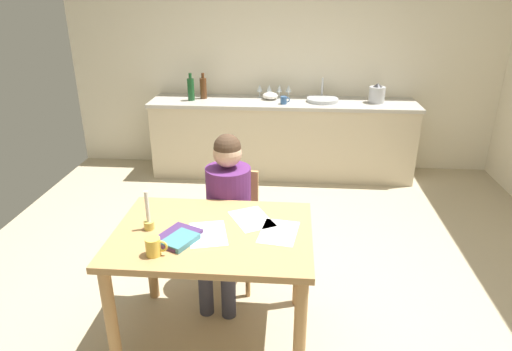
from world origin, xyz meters
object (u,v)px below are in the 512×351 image
Objects in this scene: book_cookery at (177,237)px; sink_unit at (322,100)px; wine_glass_back_left at (269,89)px; bottle_oil at (191,89)px; mixing_bowl at (270,96)px; wine_glass_near_sink at (289,89)px; wine_glass_by_kettle at (279,89)px; person_seated at (226,207)px; stovetop_kettle at (377,94)px; teacup_on_counter at (284,100)px; bottle_vinegar at (203,88)px; wine_glass_back_right at (260,88)px; chair_at_table at (232,222)px; coffee_mug at (154,247)px; candlestick at (148,219)px; book_magazine at (180,240)px; dining_table at (213,249)px.

book_cookery is 0.72× the size of sink_unit.
wine_glass_back_left reaches higher than book_cookery.
wine_glass_back_left is (0.89, 0.21, -0.02)m from bottle_oil.
wine_glass_near_sink is at bearing 21.61° from mixing_bowl.
wine_glass_by_kettle is 1.00× the size of wine_glass_back_left.
wine_glass_by_kettle is at bearing 163.78° from sink_unit.
person_seated is 5.43× the size of stovetop_kettle.
teacup_on_counter is (1.08, -0.09, -0.09)m from bottle_oil.
wine_glass_back_left is (-0.12, 0.00, 0.00)m from wine_glass_by_kettle.
bottle_vinegar is 2.81× the size of teacup_on_counter.
wine_glass_back_right is at bearing 180.00° from wine_glass_near_sink.
bottle_oil is at bearing 109.38° from chair_at_table.
coffee_mug is at bearing -118.23° from stovetop_kettle.
candlestick is 1.12× the size of stovetop_kettle.
bottle_oil is at bearing -166.91° from wine_glass_back_left.
candlestick reaches higher than mixing_bowl.
wine_glass_back_left is at bearing 180.00° from wine_glass_by_kettle.
book_cookery is (-0.03, 0.04, -0.00)m from book_magazine.
book_cookery is at bearing -118.46° from stovetop_kettle.
stovetop_kettle is (1.56, 2.98, 0.20)m from book_magazine.
bottle_vinegar reaches higher than wine_glass_by_kettle.
bottle_vinegar is at bearing 41.22° from bottle_oil.
wine_glass_by_kettle is 1.00× the size of wine_glass_back_right.
bottle_oil reaches higher than candlestick.
bottle_oil reaches higher than wine_glass_back_right.
bottle_vinegar is (-0.60, 2.36, 0.35)m from person_seated.
bottle_vinegar is (-0.41, 2.98, 0.23)m from book_cookery.
mixing_bowl reaches higher than coffee_mug.
wine_glass_near_sink is at bearing 104.05° from book_cookery.
book_magazine is at bearing -107.72° from sink_unit.
sink_unit is 1.52m from bottle_oil.
bottle_vinegar is at bearing 168.08° from teacup_on_counter.
book_magazine is at bearing -100.13° from wine_glass_near_sink.
candlestick is at bearing -104.63° from wine_glass_near_sink.
book_magazine is 3.14m from wine_glass_back_right.
coffee_mug is 3.28m from wine_glass_back_right.
bottle_oil is 1.06× the size of bottle_vinegar.
candlestick is 1.26× the size of book_magazine.
sink_unit is at bearing 71.16° from coffee_mug.
candlestick reaches higher than book_magazine.
wine_glass_near_sink is at bearing 0.00° from wine_glass_back_right.
wine_glass_near_sink is (0.21, 0.08, 0.07)m from mixing_bowl.
stovetop_kettle is at bearing -6.38° from wine_glass_back_right.
dining_table is 2.92m from mixing_bowl.
bottle_oil is at bearing -169.50° from wine_glass_near_sink.
wine_glass_back_left reaches higher than mixing_bowl.
sink_unit is 2.34× the size of wine_glass_near_sink.
coffee_mug is 0.47× the size of book_cookery.
bottle_oil is at bearing -138.78° from bottle_vinegar.
wine_glass_back_right is (-1.34, 0.15, 0.01)m from stovetop_kettle.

